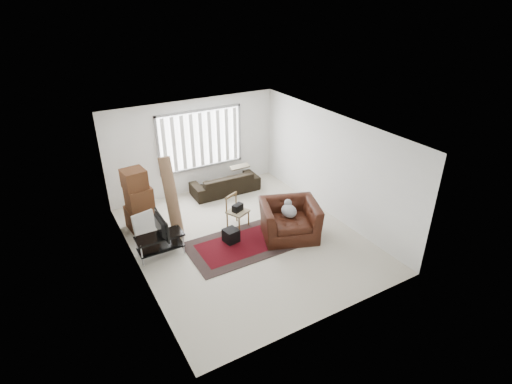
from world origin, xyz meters
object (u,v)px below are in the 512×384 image
(tv_stand, at_px, (160,241))
(side_chair, at_px, (237,210))
(moving_boxes, at_px, (139,201))
(sofa, at_px, (225,180))
(armchair, at_px, (289,217))

(tv_stand, height_order, side_chair, side_chair)
(moving_boxes, distance_m, sofa, 2.77)
(side_chair, relative_size, armchair, 0.51)
(tv_stand, height_order, sofa, sofa)
(sofa, xyz_separation_m, armchair, (0.31, -2.85, 0.12))
(sofa, relative_size, armchair, 1.19)
(side_chair, bearing_deg, sofa, 48.69)
(side_chair, bearing_deg, tv_stand, 162.69)
(tv_stand, relative_size, sofa, 0.53)
(moving_boxes, bearing_deg, side_chair, -28.97)
(tv_stand, distance_m, moving_boxes, 1.45)
(side_chair, height_order, armchair, armchair)
(sofa, bearing_deg, armchair, 97.67)
(moving_boxes, xyz_separation_m, side_chair, (2.09, -1.16, -0.26))
(sofa, bearing_deg, tv_stand, 40.22)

